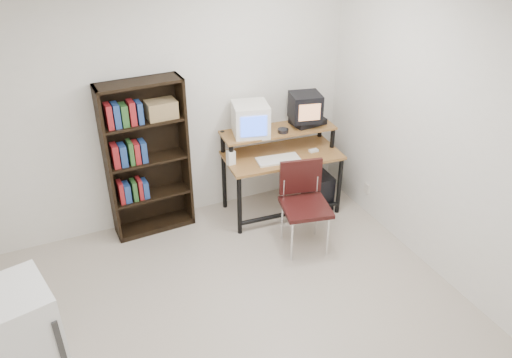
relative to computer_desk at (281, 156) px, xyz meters
name	(u,v)px	position (x,y,z in m)	size (l,w,h in m)	color
floor	(248,330)	(-1.10, -1.59, -0.70)	(4.00, 4.00, 0.01)	beige
ceiling	(245,20)	(-1.10, -1.59, 1.90)	(4.00, 4.00, 0.01)	white
back_wall	(172,108)	(-1.10, 0.41, 0.60)	(4.00, 0.01, 2.60)	white
right_wall	(458,152)	(0.90, -1.59, 0.60)	(0.01, 4.00, 2.60)	white
computer_desk	(281,156)	(0.00, 0.00, 0.00)	(1.32, 0.73, 0.98)	olive
crt_monitor	(250,119)	(-0.32, 0.13, 0.45)	(0.44, 0.45, 0.35)	white
vcr	(308,121)	(0.38, 0.11, 0.31)	(0.36, 0.26, 0.08)	black
crt_tv	(305,107)	(0.32, 0.08, 0.51)	(0.38, 0.38, 0.30)	black
cd_spindle	(283,131)	(0.02, 0.01, 0.30)	(0.12, 0.12, 0.05)	#26262B
keyboard	(278,160)	(-0.11, -0.14, 0.04)	(0.47, 0.21, 0.04)	white
mousepad	(315,153)	(0.35, -0.13, 0.03)	(0.22, 0.18, 0.01)	black
mouse	(314,151)	(0.35, -0.11, 0.05)	(0.10, 0.06, 0.03)	white
desk_speaker	(231,158)	(-0.60, 0.00, 0.11)	(0.08, 0.07, 0.17)	white
pc_tower	(318,187)	(0.47, -0.07, -0.49)	(0.20, 0.45, 0.42)	black
school_chair	(304,197)	(-0.09, -0.69, -0.12)	(0.55, 0.55, 0.93)	black
bookshelf	(146,157)	(-1.45, 0.26, 0.18)	(0.86, 0.32, 1.70)	black
mini_fridge	(19,343)	(-2.82, -1.43, -0.24)	(0.65, 0.65, 0.92)	white
wall_outlet	(367,188)	(0.89, -0.44, -0.40)	(0.02, 0.08, 0.12)	beige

